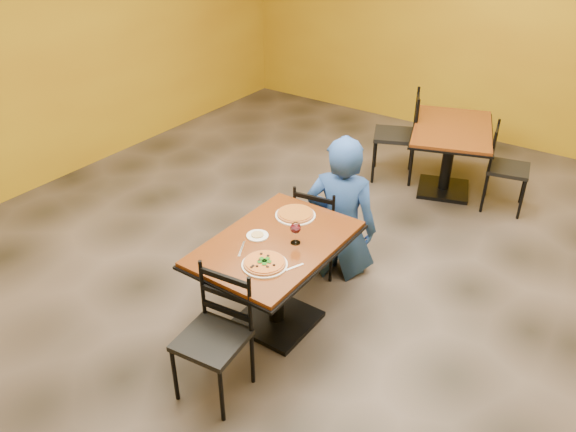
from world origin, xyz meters
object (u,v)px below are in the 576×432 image
Objects in this scene: chair_main_near at (212,341)px; chair_second_right at (508,169)px; plate_far at (295,215)px; plate_main at (265,265)px; pizza_far at (295,213)px; table_main at (276,263)px; chair_main_far at (321,226)px; chair_second_left at (395,135)px; table_second at (450,144)px; diner at (342,206)px; wine_glass at (296,232)px; side_plate at (257,236)px; pizza_main at (265,263)px.

chair_main_near is 1.01× the size of chair_second_right.
chair_main_near reaches higher than plate_far.
pizza_far is (-0.19, 0.65, 0.02)m from plate_main.
table_main is at bearing -77.40° from plate_far.
chair_second_left is at bearing -91.86° from chair_main_far.
table_second is at bearing -110.04° from chair_main_far.
pizza_far reaches higher than table_main.
wine_glass is at bearing 79.26° from diner.
pizza_far reaches higher than table_second.
plate_far is at bearing 80.88° from side_plate.
table_main is 2.82m from chair_second_left.
table_main is 4.33× the size of pizza_main.
pizza_main reaches higher than table_second.
table_main is 0.84m from chair_main_far.
side_plate is (-0.26, 0.25, -0.02)m from pizza_main.
plate_main and plate_far have the same top height.
chair_main_near reaches higher than plate_main.
table_second is 2.75m from wine_glass.
chair_main_far is at bearing -16.16° from chair_second_left.
chair_main_near is at bearing 154.96° from chair_second_right.
chair_main_far is 1.99m from chair_second_left.
side_plate is at bearing -18.84° from chair_second_left.
diner is at bearing -96.71° from table_second.
side_plate is at bearing -171.21° from table_main.
plate_main is 0.02m from pizza_main.
pizza_main is at bearing -73.46° from plate_far.
chair_second_right reaches higher than plate_main.
pizza_far is at bearing 102.60° from table_main.
diner is (-0.04, 1.69, 0.18)m from chair_main_near.
table_second is at bearing -114.39° from diner.
chair_second_left is 1.93m from diner.
table_second is at bearing 87.45° from plate_main.
wine_glass reaches higher than table_main.
wine_glass reaches higher than chair_main_far.
side_plate is (-0.15, -0.02, 0.20)m from table_main.
plate_main is 0.35m from wine_glass.
chair_second_left is at bearing 99.15° from plate_main.
chair_second_right reaches higher than table_main.
chair_second_right is at bearing 0.00° from table_second.
chair_main_far is 0.56m from plate_far.
table_main is 3.97× the size of plate_main.
pizza_main is (0.00, 0.00, 0.02)m from plate_main.
side_plate is at bearing 98.96° from chair_main_near.
pizza_main reaches higher than table_main.
table_second is 4.49× the size of plate_far.
chair_main_far reaches higher than side_plate.
pizza_far is 0.40m from side_plate.
chair_second_left reaches higher than table_main.
diner is at bearing -160.14° from chair_main_far.
chair_second_left is 2.80m from wine_glass.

